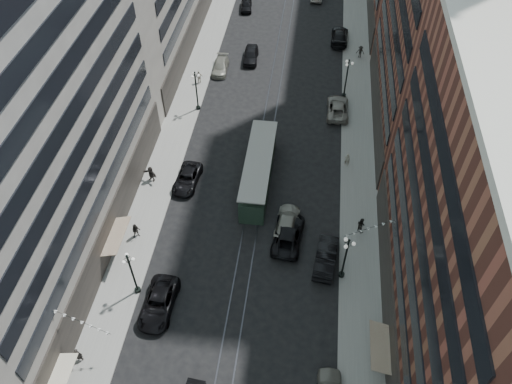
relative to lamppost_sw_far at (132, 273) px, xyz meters
The scene contains 30 objects.
ground 33.44m from the lamppost_sw_far, 73.96° to the left, with size 220.00×220.00×0.00m, color black.
sidewalk_west 42.15m from the lamppost_sw_far, 92.45° to the left, with size 4.00×180.00×0.15m, color gray.
sidewalk_east 46.70m from the lamppost_sw_far, 64.31° to the left, with size 4.00×180.00×0.15m, color gray.
rail_west 42.96m from the lamppost_sw_far, 78.56° to the left, with size 0.12×180.00×0.02m, color #2D2D33.
rail_east 43.26m from the lamppost_sw_far, 76.74° to the left, with size 0.12×180.00×0.02m, color #2D2D33.
building_west_mid 14.31m from the lamppost_sw_far, 147.34° to the left, with size 8.00×36.00×28.00m, color #A39D90.
building_east_mid 27.67m from the lamppost_sw_far, ahead, with size 8.00×30.00×24.00m, color brown.
lamppost_sw_far is the anchor object (origin of this frame).
lamppost_sw_mid 27.00m from the lamppost_sw_far, 90.00° to the left, with size 1.03×1.14×5.52m.
lamppost_se_far 18.83m from the lamppost_sw_far, 12.26° to the left, with size 1.03×1.14×5.52m.
lamppost_se_mid 36.91m from the lamppost_sw_far, 60.10° to the left, with size 1.03×1.14×5.52m.
streetcar 17.90m from the lamppost_sw_far, 58.96° to the left, with size 2.78×12.58×3.48m.
car_2 3.60m from the lamppost_sw_far, 30.00° to the right, with size 2.65×5.74×1.60m, color black.
pedestrian_2 6.68m from the lamppost_sw_far, 106.61° to the left, with size 0.85×0.47×1.74m, color black.
pedestrian_4 21.70m from the lamppost_sw_far, 12.17° to the right, with size 1.14×0.52×1.94m, color gray.
car_7 14.31m from the lamppost_sw_far, 83.89° to the left, with size 2.37×5.15×1.43m, color black.
car_8 36.07m from the lamppost_sw_far, 87.90° to the left, with size 1.99×4.89×1.42m, color gray.
car_9 54.04m from the lamppost_sw_far, 87.45° to the left, with size 1.76×4.37×1.49m, color black.
car_10 17.83m from the lamppost_sw_far, 17.74° to the left, with size 1.87×5.37×1.77m, color black.
car_11 33.62m from the lamppost_sw_far, 58.35° to the left, with size 2.61×5.66×1.57m, color gray.
car_12 49.22m from the lamppost_sw_far, 69.03° to the left, with size 2.43×5.98×1.73m, color black.
car_13 39.53m from the lamppost_sw_far, 82.53° to the left, with size 1.98×4.92×1.68m, color black.
pedestrian_5 14.25m from the lamppost_sw_far, 100.11° to the left, with size 1.76×0.51×1.90m, color black.
pedestrian_6 32.73m from the lamppost_sw_far, 91.74° to the left, with size 1.02×0.46×1.74m, color #A99F8C.
pedestrian_7 22.46m from the lamppost_sw_far, 25.54° to the left, with size 0.87×0.48×1.79m, color black.
pedestrian_8 26.80m from the lamppost_sw_far, 45.27° to the left, with size 0.62×0.40×1.69m, color gray.
pedestrian_9 46.46m from the lamppost_sw_far, 63.68° to the left, with size 1.16×0.48×1.79m, color black.
car_extra_0 16.02m from the lamppost_sw_far, 35.90° to the left, with size 2.14×5.27×1.53m, color gray.
car_extra_1 15.35m from the lamppost_sw_far, 30.50° to the left, with size 2.77×6.01×1.67m, color black.
pedestrian_extra_0 7.76m from the lamppost_sw_far, 112.04° to the right, with size 0.64×0.42×1.76m, color black.
Camera 1 is at (4.56, 5.33, 39.69)m, focal length 35.00 mm.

